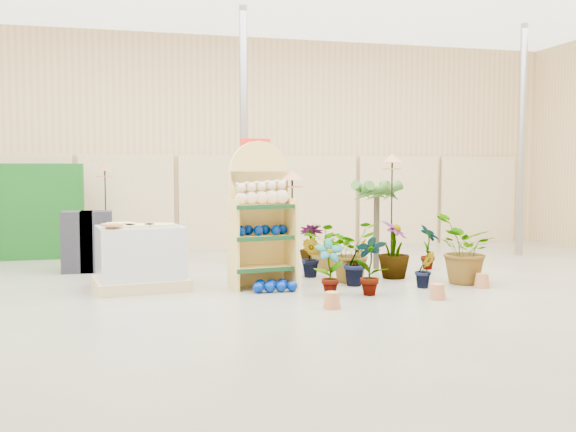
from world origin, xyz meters
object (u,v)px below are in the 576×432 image
display_shelf (260,220)px  bird_table_front (292,179)px  potted_plant_2 (351,251)px  pallet_stack (140,257)px

display_shelf → bird_table_front: 0.76m
bird_table_front → potted_plant_2: bearing=3.6°
bird_table_front → potted_plant_2: (0.93, 0.06, -1.09)m
display_shelf → bird_table_front: display_shelf is taller
display_shelf → bird_table_front: bearing=-6.3°
potted_plant_2 → bird_table_front: bearing=-176.4°
bird_table_front → potted_plant_2: size_ratio=1.83×
display_shelf → potted_plant_2: 1.49m
pallet_stack → potted_plant_2: (3.09, -0.15, 0.01)m
display_shelf → potted_plant_2: size_ratio=2.30×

